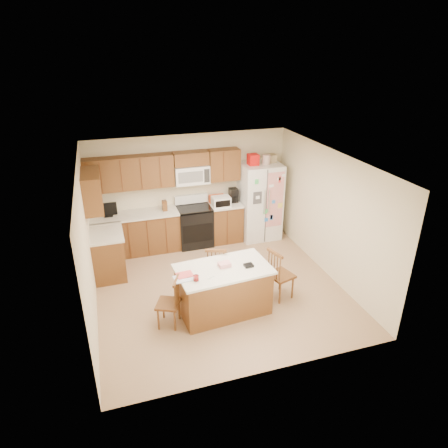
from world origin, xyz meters
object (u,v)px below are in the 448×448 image
object	(u,v)px
stove	(194,225)
island	(223,289)
refrigerator	(260,200)
windsor_chair_back	(216,270)
windsor_chair_left	(170,303)
windsor_chair_right	(280,275)

from	to	relation	value
stove	island	bearing A→B (deg)	-92.79
refrigerator	island	size ratio (longest dim) A/B	1.21
refrigerator	windsor_chair_back	distance (m)	2.57
stove	refrigerator	distance (m)	1.63
windsor_chair_left	windsor_chair_right	world-z (taller)	windsor_chair_right
refrigerator	island	xyz separation A→B (m)	(-1.70, -2.57, -0.49)
stove	windsor_chair_left	distance (m)	2.93
stove	windsor_chair_right	world-z (taller)	stove
windsor_chair_left	windsor_chair_back	distance (m)	1.25
windsor_chair_left	island	bearing A→B (deg)	5.90
refrigerator	windsor_chair_left	distance (m)	3.79
refrigerator	island	world-z (taller)	refrigerator
stove	refrigerator	xyz separation A→B (m)	(1.57, -0.06, 0.45)
stove	windsor_chair_right	distance (m)	2.72
stove	windsor_chair_back	xyz separation A→B (m)	(-0.06, -1.99, -0.03)
windsor_chair_left	windsor_chair_right	xyz separation A→B (m)	(2.04, 0.19, 0.04)
island	windsor_chair_left	world-z (taller)	island
windsor_chair_back	windsor_chair_right	size ratio (longest dim) A/B	0.97
windsor_chair_back	windsor_chair_right	distance (m)	1.17
windsor_chair_left	windsor_chair_back	xyz separation A→B (m)	(1.01, 0.73, 0.03)
refrigerator	windsor_chair_left	bearing A→B (deg)	-134.83
island	windsor_chair_left	bearing A→B (deg)	-174.10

